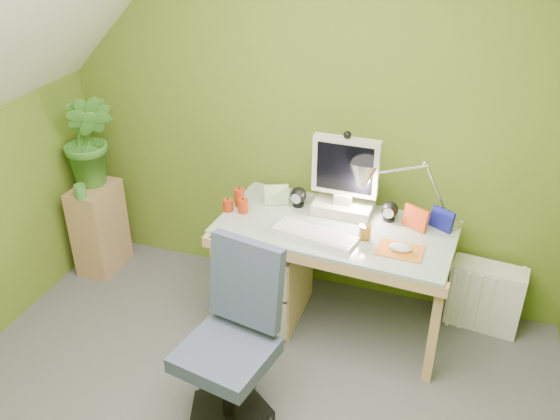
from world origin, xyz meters
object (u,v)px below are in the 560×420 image
(desk, at_px, (333,277))
(monitor, at_px, (345,175))
(desk_lamp, at_px, (427,178))
(task_chair, at_px, (225,354))
(potted_plant, at_px, (89,140))
(side_ledge, at_px, (100,228))
(radiator, at_px, (485,296))

(desk, xyz_separation_m, monitor, (-0.00, 0.18, 0.58))
(desk_lamp, bearing_deg, task_chair, -124.35)
(desk_lamp, xyz_separation_m, potted_plant, (-2.12, -0.03, -0.04))
(monitor, distance_m, potted_plant, 1.67)
(side_ledge, xyz_separation_m, task_chair, (1.36, -0.98, 0.11))
(desk_lamp, height_order, potted_plant, desk_lamp)
(radiator, bearing_deg, monitor, -166.72)
(potted_plant, bearing_deg, monitor, 1.05)
(monitor, xyz_separation_m, desk_lamp, (0.45, 0.00, 0.05))
(monitor, distance_m, task_chair, 1.21)
(desk_lamp, height_order, task_chair, desk_lamp)
(task_chair, bearing_deg, radiator, 55.42)
(side_ledge, bearing_deg, potted_plant, 90.00)
(desk, bearing_deg, desk_lamp, 25.85)
(task_chair, bearing_deg, side_ledge, 155.22)
(side_ledge, relative_size, task_chair, 0.73)
(monitor, distance_m, desk_lamp, 0.45)
(desk, xyz_separation_m, task_chair, (-0.31, -0.88, 0.08))
(monitor, relative_size, task_chair, 0.55)
(potted_plant, bearing_deg, task_chair, -37.02)
(potted_plant, bearing_deg, side_ledge, -90.00)
(task_chair, bearing_deg, desk, 81.44)
(radiator, bearing_deg, side_ledge, -169.46)
(side_ledge, relative_size, radiator, 1.47)
(monitor, height_order, desk_lamp, desk_lamp)
(desk_lamp, bearing_deg, potted_plant, -177.82)
(potted_plant, bearing_deg, desk, -5.11)
(radiator, bearing_deg, potted_plant, -170.58)
(side_ledge, xyz_separation_m, potted_plant, (0.00, 0.05, 0.63))
(monitor, bearing_deg, radiator, 8.30)
(desk, distance_m, side_ledge, 1.67)
(side_ledge, bearing_deg, radiator, 4.21)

